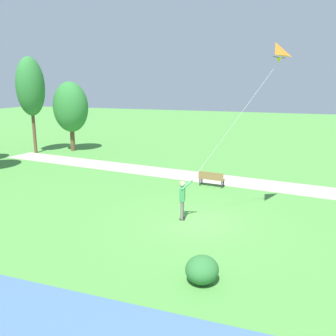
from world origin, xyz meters
name	(u,v)px	position (x,y,z in m)	size (l,w,h in m)	color
ground_plane	(197,222)	(0.00, 0.00, 0.00)	(120.00, 120.00, 0.00)	#4C8E3D
walkway_path	(198,177)	(7.49, 2.00, 0.01)	(2.40, 32.00, 0.02)	#B7AD99
person_kite_flyer	(183,197)	(0.16, 0.71, 1.05)	(0.51, 0.63, 1.83)	#232328
flying_kite	(275,54)	(0.91, -2.74, 6.97)	(1.33, 3.48, 5.64)	orange
park_bench_near_walkway	(211,178)	(5.65, 0.71, 0.51)	(0.61, 1.54, 0.88)	olive
tree_lakeside_near	(30,87)	(10.60, 17.17, 5.51)	(2.45, 2.18, 7.93)	brown
tree_treeline_left	(71,107)	(12.56, 14.77, 3.79)	(2.72, 3.05, 5.96)	brown
lakeside_shrub	(202,270)	(-4.61, -1.42, 0.41)	(1.10, 1.01, 0.83)	#2D7033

